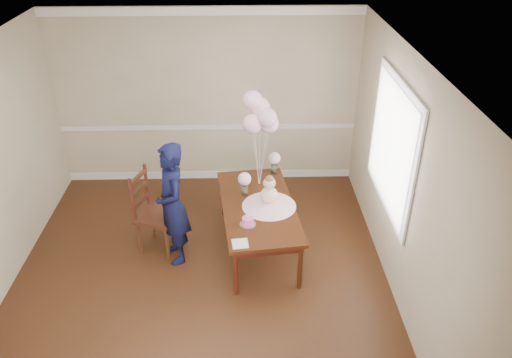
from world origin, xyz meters
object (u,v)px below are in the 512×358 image
dining_table_top (258,206)px  dining_chair_seat (158,216)px  birthday_cake (248,221)px  woman (172,204)px

dining_table_top → dining_chair_seat: bearing=171.1°
dining_table_top → birthday_cake: bearing=-114.0°
dining_chair_seat → woman: size_ratio=0.30×
dining_table_top → woman: 1.06m
birthday_cake → dining_chair_seat: size_ratio=0.28×
dining_chair_seat → birthday_cake: bearing=-4.8°
birthday_cake → woman: bearing=164.3°
dining_table_top → birthday_cake: size_ratio=13.33×
dining_table_top → birthday_cake: birthday_cake is taller
dining_chair_seat → woman: woman is taller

